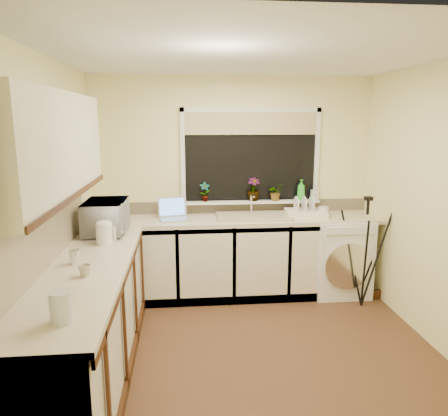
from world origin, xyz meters
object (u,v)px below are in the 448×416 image
at_px(soap_bottle_clear, 315,193).
at_px(glass_jug, 61,307).
at_px(cup_back, 323,211).
at_px(plant_a, 205,192).
at_px(cup_left, 85,271).
at_px(laptop, 174,213).
at_px(tripod, 365,252).
at_px(soap_bottle_green, 301,190).
at_px(washing_machine, 338,255).
at_px(dish_rack, 306,213).
at_px(plant_d, 276,192).
at_px(kettle, 104,234).
at_px(steel_jar, 75,257).
at_px(microwave, 106,217).
at_px(plant_c, 253,189).

bearing_deg(soap_bottle_clear, glass_jug, -130.33).
relative_size(glass_jug, cup_back, 1.33).
distance_m(plant_a, cup_left, 2.12).
relative_size(laptop, tripod, 0.30).
relative_size(laptop, soap_bottle_green, 1.50).
height_order(washing_machine, soap_bottle_clear, soap_bottle_clear).
bearing_deg(laptop, tripod, -23.74).
bearing_deg(dish_rack, plant_d, 153.30).
distance_m(kettle, steel_jar, 0.54).
distance_m(kettle, microwave, 0.41).
height_order(laptop, plant_a, plant_a).
distance_m(soap_bottle_green, cup_left, 2.80).
xyz_separation_m(kettle, plant_d, (1.75, 1.10, 0.15)).
bearing_deg(tripod, cup_left, -163.33).
relative_size(washing_machine, laptop, 2.46).
relative_size(dish_rack, plant_c, 1.68).
relative_size(soap_bottle_green, cup_back, 1.83).
relative_size(plant_c, soap_bottle_clear, 1.58).
height_order(plant_a, cup_left, plant_a).
xyz_separation_m(microwave, plant_d, (1.80, 0.70, 0.09)).
bearing_deg(microwave, cup_back, -77.10).
xyz_separation_m(tripod, cup_left, (-2.58, -1.25, 0.34)).
height_order(cup_back, cup_left, cup_back).
bearing_deg(cup_left, cup_back, 36.92).
distance_m(kettle, cup_back, 2.44).
xyz_separation_m(tripod, steel_jar, (-2.71, -0.99, 0.36)).
height_order(tripod, soap_bottle_clear, soap_bottle_clear).
height_order(steel_jar, cup_back, steel_jar).
relative_size(washing_machine, microwave, 1.58).
bearing_deg(glass_jug, microwave, 92.45).
xyz_separation_m(plant_d, soap_bottle_green, (0.30, 0.01, 0.02)).
bearing_deg(cup_back, glass_jug, -133.10).
height_order(microwave, plant_d, plant_d).
distance_m(dish_rack, plant_a, 1.16).
xyz_separation_m(washing_machine, tripod, (0.14, -0.40, 0.16)).
height_order(washing_machine, kettle, kettle).
relative_size(dish_rack, soap_bottle_clear, 2.66).
bearing_deg(soap_bottle_clear, cup_back, -75.30).
relative_size(plant_c, cup_left, 2.93).
relative_size(plant_d, cup_left, 2.18).
bearing_deg(laptop, cup_left, -120.10).
distance_m(steel_jar, plant_c, 2.32).
bearing_deg(glass_jug, washing_machine, 44.00).
distance_m(steel_jar, soap_bottle_green, 2.73).
distance_m(steel_jar, microwave, 0.93).
height_order(dish_rack, microwave, microwave).
xyz_separation_m(washing_machine, cup_left, (-2.44, -1.65, 0.50)).
xyz_separation_m(washing_machine, soap_bottle_clear, (-0.23, 0.24, 0.69)).
relative_size(dish_rack, cup_back, 3.38).
height_order(kettle, plant_d, plant_d).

